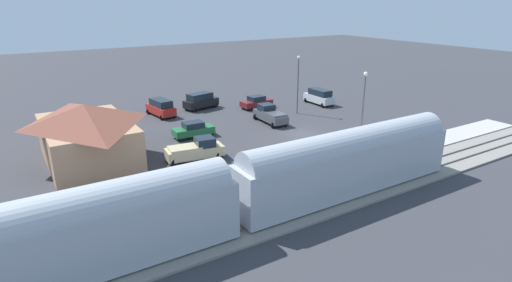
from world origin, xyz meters
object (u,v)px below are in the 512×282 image
at_px(pickup_charcoal, 270,114).
at_px(pedestrian_waiting_far, 357,149).
at_px(sedan_maroon, 256,102).
at_px(passenger_train, 234,190).
at_px(suv_black, 201,101).
at_px(light_pole_lot_center, 298,78).
at_px(suv_red, 161,107).
at_px(station_building, 87,132).
at_px(suv_silver, 319,96).
at_px(light_pole_near_platform, 363,102).
at_px(pedestrian_on_platform, 334,159).
at_px(sedan_green, 193,129).
at_px(pickup_tan, 196,150).

bearing_deg(pickup_charcoal, pedestrian_waiting_far, 178.32).
xyz_separation_m(pedestrian_waiting_far, sedan_maroon, (22.24, -2.85, -0.40)).
height_order(passenger_train, suv_black, passenger_train).
relative_size(suv_black, light_pole_lot_center, 0.68).
bearing_deg(suv_red, station_building, 136.42).
height_order(passenger_train, pickup_charcoal, passenger_train).
height_order(passenger_train, suv_silver, passenger_train).
distance_m(passenger_train, pedestrian_waiting_far, 16.26).
bearing_deg(suv_red, light_pole_near_platform, -150.95).
relative_size(pedestrian_waiting_far, light_pole_lot_center, 0.22).
distance_m(sedan_maroon, light_pole_near_platform, 20.26).
relative_size(pedestrian_on_platform, light_pole_near_platform, 0.22).
height_order(suv_red, sedan_green, suv_red).
bearing_deg(pedestrian_on_platform, station_building, 50.78).
height_order(passenger_train, sedan_maroon, passenger_train).
bearing_deg(pedestrian_on_platform, pickup_charcoal, -14.05).
distance_m(station_building, pickup_tan, 10.16).
height_order(pedestrian_waiting_far, suv_red, suv_red).
bearing_deg(suv_silver, pickup_charcoal, 109.74).
bearing_deg(pickup_charcoal, suv_black, 22.04).
relative_size(pickup_tan, light_pole_lot_center, 0.73).
bearing_deg(passenger_train, suv_red, -10.76).
bearing_deg(passenger_train, sedan_maroon, -34.67).
relative_size(suv_black, sedan_maroon, 1.13).
distance_m(pickup_tan, light_pole_near_platform, 17.02).
height_order(pickup_tan, sedan_maroon, pickup_tan).
height_order(pickup_tan, light_pole_lot_center, light_pole_lot_center).
bearing_deg(sedan_maroon, suv_black, 60.59).
height_order(suv_black, pickup_charcoal, suv_black).
relative_size(passenger_train, pickup_tan, 7.10).
distance_m(pedestrian_waiting_far, suv_red, 27.25).
relative_size(suv_black, sedan_green, 1.14).
height_order(passenger_train, pickup_tan, passenger_train).
relative_size(passenger_train, suv_black, 7.63).
xyz_separation_m(pedestrian_on_platform, suv_silver, (20.09, -15.38, -0.13)).
bearing_deg(sedan_green, pedestrian_on_platform, -158.08).
distance_m(station_building, suv_red, 16.36).
bearing_deg(pickup_tan, passenger_train, 166.78).
xyz_separation_m(station_building, suv_red, (11.79, -11.22, -1.70)).
bearing_deg(sedan_maroon, passenger_train, 145.33).
bearing_deg(pedestrian_waiting_far, suv_silver, -31.43).
relative_size(pedestrian_on_platform, pickup_tan, 0.30).
bearing_deg(sedan_maroon, pedestrian_on_platform, 164.42).
height_order(pickup_charcoal, sedan_maroon, pickup_charcoal).
height_order(pickup_tan, suv_black, suv_black).
height_order(sedan_green, light_pole_lot_center, light_pole_lot_center).
bearing_deg(pickup_charcoal, sedan_maroon, -18.99).
bearing_deg(pickup_tan, pedestrian_on_platform, -135.70).
height_order(station_building, suv_black, station_building).
relative_size(pickup_tan, pickup_charcoal, 1.02).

